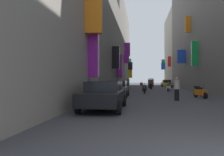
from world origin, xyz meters
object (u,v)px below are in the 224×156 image
traffic_light_near_corner (118,69)px  parked_car_black (104,94)px  parked_car_grey (116,88)px  scooter_orange (200,92)px  pedestrian_crossing (153,83)px  scooter_red (141,84)px  pedestrian_near_right (149,83)px  parked_car_yellow (166,83)px  pedestrian_far_away (177,89)px  pedestrian_near_left (151,84)px  scooter_silver (170,85)px  pedestrian_mid_street (128,84)px  scooter_white (169,88)px  scooter_black (144,89)px  scooter_green (198,91)px

traffic_light_near_corner → parked_car_black: bearing=-86.3°
parked_car_grey → traffic_light_near_corner: traffic_light_near_corner is taller
scooter_orange → pedestrian_crossing: bearing=95.1°
scooter_red → pedestrian_near_right: bearing=-81.8°
parked_car_black → traffic_light_near_corner: 16.42m
parked_car_yellow → pedestrian_far_away: bearing=-95.3°
pedestrian_near_left → pedestrian_near_right: bearing=91.3°
parked_car_grey → scooter_silver: 23.22m
scooter_silver → scooter_red: bearing=128.0°
scooter_orange → pedestrian_crossing: 25.44m
parked_car_yellow → pedestrian_mid_street: bearing=-113.9°
pedestrian_near_left → scooter_orange: bearing=-78.8°
parked_car_yellow → scooter_orange: size_ratio=2.28×
parked_car_yellow → scooter_white: bearing=-95.6°
parked_car_yellow → pedestrian_crossing: size_ratio=2.40×
scooter_orange → scooter_black: 7.05m
scooter_red → scooter_black: 23.62m
pedestrian_crossing → pedestrian_near_right: bearing=-100.5°
parked_car_grey → scooter_green: 7.47m
scooter_red → pedestrian_near_left: bearing=-84.3°
parked_car_grey → pedestrian_far_away: pedestrian_far_away is taller
scooter_orange → traffic_light_near_corner: (-7.42, 9.10, 2.25)m
scooter_green → parked_car_yellow: bearing=89.6°
scooter_silver → scooter_white: same height
parked_car_grey → pedestrian_mid_street: (0.32, 11.78, 0.18)m
scooter_white → traffic_light_near_corner: bearing=-169.6°
scooter_orange → pedestrian_mid_street: size_ratio=1.01×
scooter_red → parked_car_yellow: bearing=-10.3°
parked_car_grey → scooter_red: size_ratio=2.12×
scooter_silver → pedestrian_near_left: 8.29m
parked_car_black → scooter_black: bearing=80.4°
scooter_red → scooter_orange: same height
pedestrian_crossing → pedestrian_far_away: pedestrian_crossing is taller
parked_car_yellow → scooter_red: (-5.12, 0.93, -0.29)m
scooter_black → pedestrian_mid_street: bearing=107.2°
scooter_black → pedestrian_near_left: bearing=83.2°
scooter_red → pedestrian_crossing: bearing=-60.9°
parked_car_black → pedestrian_near_right: bearing=83.4°
parked_car_grey → scooter_black: parked_car_grey is taller
scooter_silver → pedestrian_mid_street: (-6.95, -10.27, 0.44)m
scooter_green → pedestrian_near_right: bearing=101.8°
scooter_green → pedestrian_crossing: (-2.76, 22.49, 0.40)m
scooter_red → scooter_silver: same height
parked_car_black → scooter_white: (5.28, 17.43, -0.26)m
pedestrian_near_left → pedestrian_mid_street: size_ratio=0.94×
scooter_green → pedestrian_near_right: pedestrian_near_right is taller
parked_car_grey → pedestrian_crossing: (4.41, 24.57, 0.14)m
scooter_silver → pedestrian_crossing: pedestrian_crossing is taller
pedestrian_far_away → scooter_orange: bearing=46.4°
scooter_silver → pedestrian_near_right: pedestrian_near_right is taller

